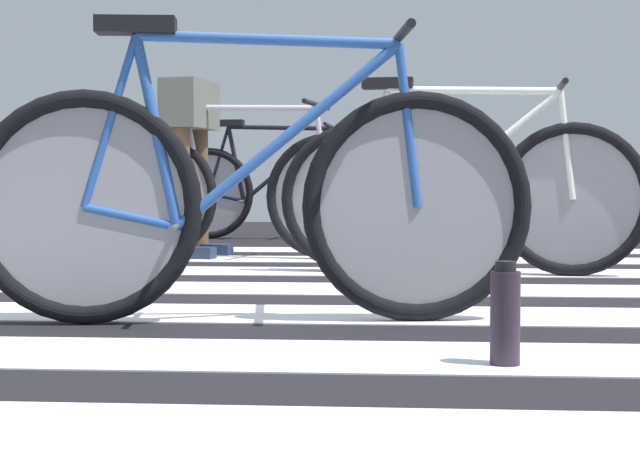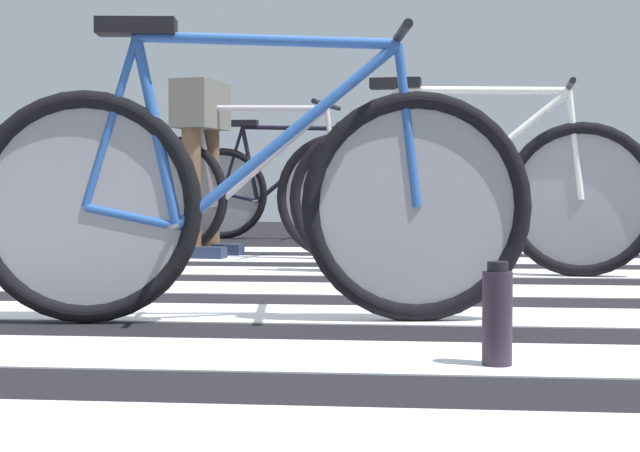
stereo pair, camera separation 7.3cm
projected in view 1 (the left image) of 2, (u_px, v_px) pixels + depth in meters
The scene contains 8 objects.
ground at pixel (305, 295), 3.74m from camera, with size 18.00×14.00×0.02m.
crosswalk_markings at pixel (308, 289), 3.86m from camera, with size 5.41×4.99×0.00m.
bicycle_1_of_4 at pixel (251, 198), 2.89m from camera, with size 1.73×0.52×0.93m.
bicycle_2_of_4 at pixel (460, 193), 4.45m from camera, with size 1.73×0.52×0.93m.
bicycle_3_of_4 at pixel (241, 192), 5.46m from camera, with size 1.72×0.55×0.93m.
cyclist_3_of_4 at pixel (191, 143), 5.53m from camera, with size 0.38×0.45×1.03m.
bicycle_4_of_4 at pixel (272, 190), 7.35m from camera, with size 1.74×0.52×0.93m.
water_bottle at pixel (505, 316), 2.22m from camera, with size 0.07×0.07×0.25m.
Camera 1 is at (0.32, -3.72, 0.45)m, focal length 53.02 mm.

